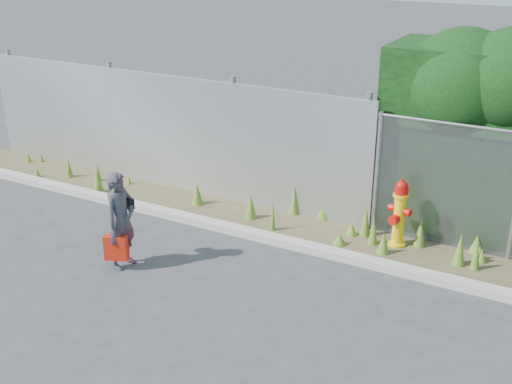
{
  "coord_description": "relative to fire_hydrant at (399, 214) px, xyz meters",
  "views": [
    {
      "loc": [
        4.0,
        -6.44,
        4.66
      ],
      "look_at": [
        -0.3,
        1.4,
        1.0
      ],
      "focal_mm": 45.0,
      "sensor_mm": 36.0,
      "label": 1
    }
  ],
  "objects": [
    {
      "name": "corrugated_fence",
      "position": [
        -4.82,
        0.38,
        0.55
      ],
      "size": [
        8.5,
        0.21,
        2.3
      ],
      "color": "#AFB0B6",
      "rests_on": "ground"
    },
    {
      "name": "ground",
      "position": [
        -1.57,
        -2.63,
        -0.55
      ],
      "size": [
        80.0,
        80.0,
        0.0
      ],
      "primitive_type": "plane",
      "color": "#38393B",
      "rests_on": "ground"
    },
    {
      "name": "red_tote_bag",
      "position": [
        -3.39,
        -2.73,
        -0.19
      ],
      "size": [
        0.34,
        0.13,
        0.45
      ],
      "rotation": [
        0.0,
        0.0,
        0.39
      ],
      "color": "#AC2309"
    },
    {
      "name": "fire_hydrant",
      "position": [
        0.0,
        0.0,
        0.0
      ],
      "size": [
        0.38,
        0.34,
        1.14
      ],
      "rotation": [
        0.0,
        0.0,
        -0.26
      ],
      "color": "yellow",
      "rests_on": "ground"
    },
    {
      "name": "curb",
      "position": [
        -1.57,
        -0.83,
        -0.49
      ],
      "size": [
        16.0,
        0.22,
        0.12
      ],
      "primitive_type": "cube",
      "color": "#A5A095",
      "rests_on": "ground"
    },
    {
      "name": "woman",
      "position": [
        -3.38,
        -2.58,
        0.19
      ],
      "size": [
        0.37,
        0.55,
        1.49
      ],
      "primitive_type": "imported",
      "rotation": [
        0.0,
        0.0,
        1.55
      ],
      "color": "#0F5961",
      "rests_on": "ground"
    },
    {
      "name": "black_shoulder_bag",
      "position": [
        -3.4,
        -2.38,
        0.38
      ],
      "size": [
        0.21,
        0.09,
        0.16
      ],
      "rotation": [
        0.0,
        0.0,
        -0.24
      ],
      "color": "black"
    },
    {
      "name": "weed_strip",
      "position": [
        -0.66,
        -0.15,
        -0.41
      ],
      "size": [
        16.0,
        1.34,
        0.53
      ],
      "color": "#4B422B",
      "rests_on": "ground"
    }
  ]
}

